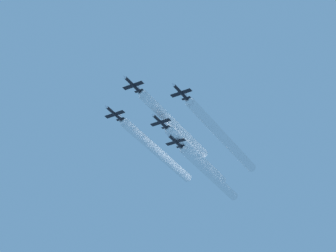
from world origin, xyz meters
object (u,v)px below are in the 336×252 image
Objects in this scene: jet_high_trail at (175,141)px; jet_right_wingman at (114,113)px; jet_left_wingman at (180,92)px; jet_slot at (160,121)px; jet_lead at (132,84)px.

jet_right_wingman is at bearing 57.01° from jet_high_trail.
jet_slot is (13.63, -8.96, -2.84)m from jet_left_wingman.
jet_right_wingman is (13.58, -8.84, -2.55)m from jet_lead.
jet_left_wingman reaches higher than jet_right_wingman.
jet_lead is 1.00× the size of jet_high_trail.
jet_slot is (-13.99, -9.71, -2.59)m from jet_right_wingman.
jet_left_wingman is 25.29m from jet_high_trail.
jet_right_wingman is (27.62, 0.74, -0.26)m from jet_left_wingman.
jet_high_trail is (-13.85, -21.34, -4.84)m from jet_right_wingman.
jet_high_trail is at bearing -90.51° from jet_lead.
jet_left_wingman is at bearing 146.67° from jet_slot.
jet_high_trail is (-0.27, -30.17, -7.39)m from jet_lead.
jet_left_wingman is at bearing -145.70° from jet_lead.
jet_lead reaches higher than jet_left_wingman.
jet_left_wingman is 1.00× the size of jet_slot.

